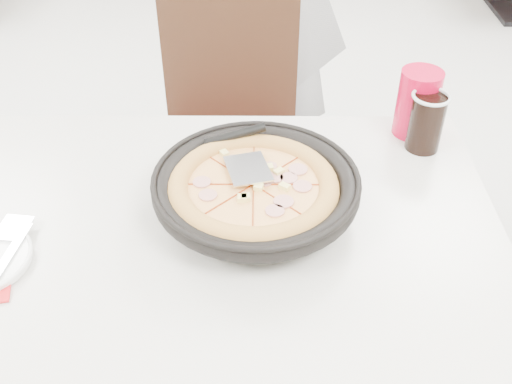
{
  "coord_description": "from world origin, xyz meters",
  "views": [
    {
      "loc": [
        0.4,
        -1.29,
        1.54
      ],
      "look_at": [
        0.4,
        -0.37,
        0.8
      ],
      "focal_mm": 42.0,
      "sensor_mm": 36.0,
      "label": 1
    }
  ],
  "objects_px": {
    "chair_far": "(226,154)",
    "red_cup": "(417,103)",
    "pizza": "(253,193)",
    "main_table": "(208,340)",
    "pizza_pan": "(256,195)",
    "cola_glass": "(426,124)"
  },
  "relations": [
    {
      "from": "red_cup",
      "to": "pizza_pan",
      "type": "bearing_deg",
      "value": -141.67
    },
    {
      "from": "pizza",
      "to": "main_table",
      "type": "bearing_deg",
      "value": -170.7
    },
    {
      "from": "cola_glass",
      "to": "red_cup",
      "type": "bearing_deg",
      "value": 97.57
    },
    {
      "from": "chair_far",
      "to": "pizza_pan",
      "type": "distance_m",
      "value": 0.68
    },
    {
      "from": "pizza_pan",
      "to": "red_cup",
      "type": "height_order",
      "value": "red_cup"
    },
    {
      "from": "chair_far",
      "to": "red_cup",
      "type": "bearing_deg",
      "value": 150.77
    },
    {
      "from": "chair_far",
      "to": "pizza",
      "type": "height_order",
      "value": "chair_far"
    },
    {
      "from": "chair_far",
      "to": "red_cup",
      "type": "height_order",
      "value": "chair_far"
    },
    {
      "from": "pizza",
      "to": "red_cup",
      "type": "height_order",
      "value": "red_cup"
    },
    {
      "from": "main_table",
      "to": "pizza",
      "type": "distance_m",
      "value": 0.45
    },
    {
      "from": "pizza_pan",
      "to": "pizza",
      "type": "distance_m",
      "value": 0.02
    },
    {
      "from": "chair_far",
      "to": "pizza_pan",
      "type": "height_order",
      "value": "chair_far"
    },
    {
      "from": "main_table",
      "to": "pizza",
      "type": "bearing_deg",
      "value": 9.3
    },
    {
      "from": "pizza_pan",
      "to": "chair_far",
      "type": "bearing_deg",
      "value": 99.18
    },
    {
      "from": "main_table",
      "to": "chair_far",
      "type": "height_order",
      "value": "chair_far"
    },
    {
      "from": "chair_far",
      "to": "pizza_pan",
      "type": "bearing_deg",
      "value": 102.25
    },
    {
      "from": "chair_far",
      "to": "pizza_pan",
      "type": "relative_size",
      "value": 2.62
    },
    {
      "from": "chair_far",
      "to": "red_cup",
      "type": "xyz_separation_m",
      "value": [
        0.47,
        -0.3,
        0.35
      ]
    },
    {
      "from": "pizza_pan",
      "to": "pizza",
      "type": "height_order",
      "value": "pizza"
    },
    {
      "from": "pizza",
      "to": "red_cup",
      "type": "xyz_separation_m",
      "value": [
        0.38,
        0.31,
        0.02
      ]
    },
    {
      "from": "pizza",
      "to": "cola_glass",
      "type": "height_order",
      "value": "cola_glass"
    },
    {
      "from": "red_cup",
      "to": "pizza",
      "type": "bearing_deg",
      "value": -140.53
    }
  ]
}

